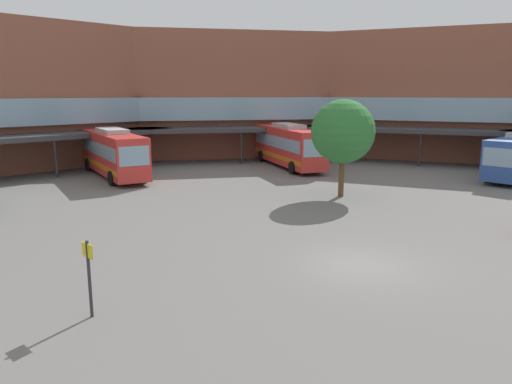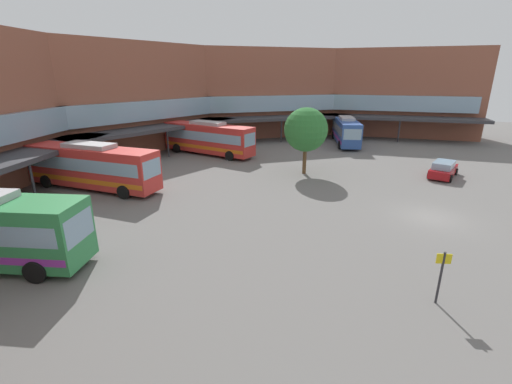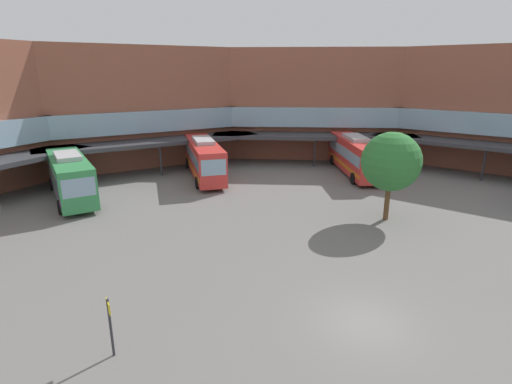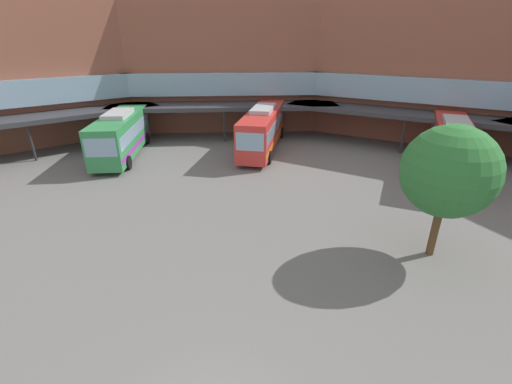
# 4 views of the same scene
# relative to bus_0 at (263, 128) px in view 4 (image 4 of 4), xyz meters

# --- Properties ---
(station_building) EXTENTS (78.72, 48.45, 12.87)m
(station_building) POSITION_rel_bus_0_xyz_m (4.08, -6.12, 4.22)
(station_building) COLOR #93543F
(station_building) RESTS_ON ground
(bus_0) EXTENTS (3.14, 12.12, 3.91)m
(bus_0) POSITION_rel_bus_0_xyz_m (0.00, 0.00, 0.00)
(bus_0) COLOR red
(bus_0) RESTS_ON ground
(bus_2) EXTENTS (5.65, 10.85, 3.87)m
(bus_2) POSITION_rel_bus_0_xyz_m (-11.54, -4.81, -0.02)
(bus_2) COLOR #338C4C
(bus_2) RESTS_ON ground
(bus_3) EXTENTS (4.44, 12.19, 3.96)m
(bus_3) POSITION_rel_bus_0_xyz_m (15.35, -2.21, 0.02)
(bus_3) COLOR red
(bus_3) RESTS_ON ground
(plaza_tree) EXTENTS (4.13, 4.13, 6.35)m
(plaza_tree) POSITION_rel_bus_0_xyz_m (11.51, -15.12, 2.29)
(plaza_tree) COLOR brown
(plaza_tree) RESTS_ON ground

